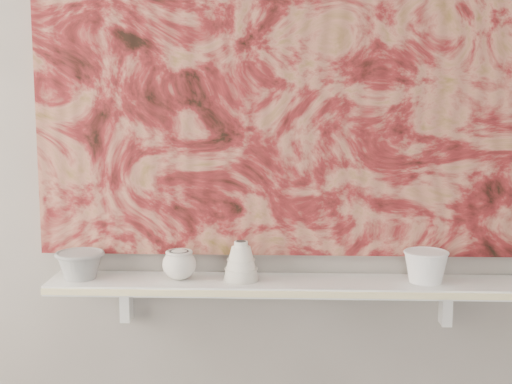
{
  "coord_description": "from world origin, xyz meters",
  "views": [
    {
      "loc": [
        -0.0,
        -0.54,
        1.5
      ],
      "look_at": [
        -0.08,
        1.49,
        1.2
      ],
      "focal_mm": 50.0,
      "sensor_mm": 36.0,
      "label": 1
    }
  ],
  "objects_px": {
    "bell_vessel": "(241,261)",
    "bowl_white": "(426,266)",
    "bowl_grey": "(80,265)",
    "shelf": "(285,285)",
    "painting": "(286,72)",
    "cup_cream": "(179,264)"
  },
  "relations": [
    {
      "from": "bell_vessel",
      "to": "bowl_white",
      "type": "xyz_separation_m",
      "value": [
        0.54,
        0.0,
        -0.01
      ]
    },
    {
      "from": "bowl_grey",
      "to": "bowl_white",
      "type": "distance_m",
      "value": 1.02
    },
    {
      "from": "shelf",
      "to": "bowl_grey",
      "type": "height_order",
      "value": "bowl_grey"
    },
    {
      "from": "bowl_grey",
      "to": "shelf",
      "type": "bearing_deg",
      "value": 0.0
    },
    {
      "from": "shelf",
      "to": "painting",
      "type": "distance_m",
      "value": 0.63
    },
    {
      "from": "bowl_grey",
      "to": "bell_vessel",
      "type": "distance_m",
      "value": 0.48
    },
    {
      "from": "cup_cream",
      "to": "bowl_white",
      "type": "bearing_deg",
      "value": 0.0
    },
    {
      "from": "shelf",
      "to": "painting",
      "type": "height_order",
      "value": "painting"
    },
    {
      "from": "painting",
      "to": "bowl_grey",
      "type": "xyz_separation_m",
      "value": [
        -0.61,
        -0.08,
        -0.57
      ]
    },
    {
      "from": "bowl_grey",
      "to": "cup_cream",
      "type": "bearing_deg",
      "value": 0.0
    },
    {
      "from": "painting",
      "to": "bell_vessel",
      "type": "height_order",
      "value": "painting"
    },
    {
      "from": "bowl_grey",
      "to": "cup_cream",
      "type": "height_order",
      "value": "cup_cream"
    },
    {
      "from": "painting",
      "to": "cup_cream",
      "type": "relative_size",
      "value": 15.0
    },
    {
      "from": "cup_cream",
      "to": "bell_vessel",
      "type": "height_order",
      "value": "bell_vessel"
    },
    {
      "from": "bowl_grey",
      "to": "bowl_white",
      "type": "height_order",
      "value": "bowl_white"
    },
    {
      "from": "bell_vessel",
      "to": "bowl_grey",
      "type": "bearing_deg",
      "value": 180.0
    },
    {
      "from": "shelf",
      "to": "cup_cream",
      "type": "relative_size",
      "value": 14.0
    },
    {
      "from": "painting",
      "to": "cup_cream",
      "type": "distance_m",
      "value": 0.65
    },
    {
      "from": "painting",
      "to": "bell_vessel",
      "type": "bearing_deg",
      "value": -148.16
    },
    {
      "from": "painting",
      "to": "bowl_white",
      "type": "bearing_deg",
      "value": -11.04
    },
    {
      "from": "cup_cream",
      "to": "bell_vessel",
      "type": "bearing_deg",
      "value": 0.0
    },
    {
      "from": "cup_cream",
      "to": "bowl_white",
      "type": "height_order",
      "value": "bowl_white"
    }
  ]
}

